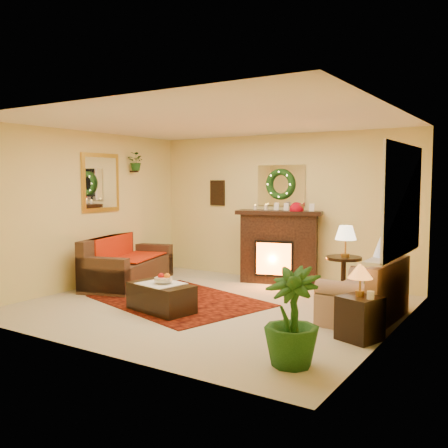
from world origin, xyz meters
The scene contains 31 objects.
floor centered at (0.00, 0.00, 0.00)m, with size 5.00×5.00×0.00m, color beige.
ceiling centered at (0.00, 0.00, 2.60)m, with size 5.00×5.00×0.00m, color white.
wall_back centered at (0.00, 2.25, 1.30)m, with size 5.00×5.00×0.00m, color #EFD88C.
wall_front centered at (0.00, -2.25, 1.30)m, with size 5.00×5.00×0.00m, color #EFD88C.
wall_left centered at (-2.50, 0.00, 1.30)m, with size 4.50×4.50×0.00m, color #EFD88C.
wall_right centered at (2.50, 0.00, 1.30)m, with size 4.50×4.50×0.00m, color #EFD88C.
area_rug centered at (-0.56, -0.01, 0.01)m, with size 2.42×1.81×0.01m, color maroon.
sofa centered at (-2.04, 0.49, 0.43)m, with size 0.85×1.93×0.83m, color #3A2612.
red_throw centered at (-2.10, 0.64, 0.46)m, with size 0.79×1.29×0.02m, color red.
fireplace centered at (0.09, 2.00, 0.55)m, with size 1.31×0.41×1.20m, color black.
poinsettia centered at (0.42, 1.97, 1.30)m, with size 0.24×0.24×0.24m, color #AF0213.
mantel_candle_a centered at (-0.38, 1.98, 1.26)m, with size 0.06×0.06×0.17m, color #EEEDCE.
mantel_candle_b centered at (-0.18, 2.01, 1.26)m, with size 0.07×0.07×0.20m, color white.
mantel_mirror centered at (0.00, 2.23, 1.70)m, with size 0.92×0.02×0.72m, color white.
wreath centered at (0.00, 2.19, 1.72)m, with size 0.55×0.55×0.11m, color #194719.
wall_art centered at (-1.35, 2.23, 1.55)m, with size 0.32×0.03×0.48m, color #381E11.
gold_mirror centered at (-2.48, 0.30, 1.75)m, with size 0.03×0.84×1.00m, color gold.
hanging_plant centered at (-2.34, 1.05, 1.97)m, with size 0.33×0.28×0.36m, color #194719.
loveseat centered at (2.04, 0.51, 0.42)m, with size 0.78×1.34×0.78m, color tan.
window_frame centered at (2.48, 0.55, 1.55)m, with size 0.03×1.86×1.36m, color white.
window_glass centered at (2.47, 0.55, 1.55)m, with size 0.02×1.70×1.22m, color black.
window_sill centered at (2.38, 0.55, 0.87)m, with size 0.22×1.86×0.04m, color white.
mini_tree centered at (2.36, 0.09, 1.04)m, with size 0.19×0.19×0.28m, color silver.
sill_plant centered at (2.37, 1.23, 1.08)m, with size 0.26×0.21×0.48m, color #275321.
side_table_round centered at (1.52, 1.23, 0.33)m, with size 0.52×0.52×0.68m, color #503022.
lamp_cream centered at (1.55, 1.21, 0.88)m, with size 0.31×0.31×0.47m, color #FFEABE.
end_table_square centered at (2.26, -0.36, 0.27)m, with size 0.40×0.40×0.50m, color #492E1C.
lamp_tiffany centered at (2.24, -0.33, 0.74)m, with size 0.28×0.28×0.41m, color orange.
coffee_table centered at (-0.39, -0.62, 0.21)m, with size 0.92×0.50×0.38m, color #372411.
fruit_bowl centered at (-0.36, -0.62, 0.45)m, with size 0.24×0.24×0.06m, color white.
floor_palm centered at (1.95, -1.49, 0.45)m, with size 1.61×1.61×2.87m, color #244C1E.
Camera 1 is at (3.92, -5.79, 1.79)m, focal length 40.00 mm.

